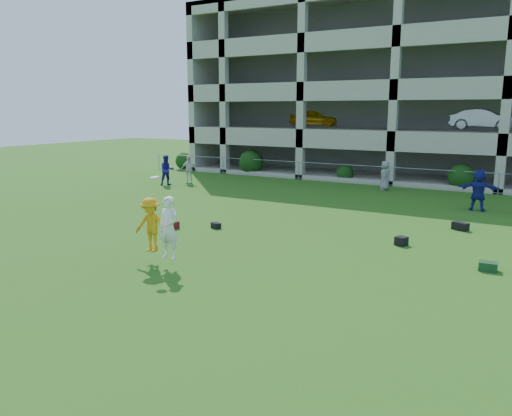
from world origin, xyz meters
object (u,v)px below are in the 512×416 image
Objects in this scene: bystander_b at (189,170)px; bystander_d at (478,190)px; bystander_c at (385,176)px; frisbee_contest at (157,226)px; bystander_a at (167,170)px; crate_d at (401,241)px; parking_garage at (425,89)px.

bystander_b is 16.68m from bystander_d.
frisbee_contest is (-1.96, -17.33, 0.37)m from bystander_c.
bystander_c is at bearing 83.54° from frisbee_contest.
bystander_a is 16.12m from frisbee_contest.
bystander_a is 17.27m from crate_d.
bystander_a is 1.10× the size of bystander_c.
frisbee_contest reaches higher than crate_d.
crate_d is 8.28m from frisbee_contest.
bystander_a is 19.84m from parking_garage.
parking_garage is (1.78, 27.63, 4.81)m from frisbee_contest.
bystander_a is at bearing -128.26° from parking_garage.
bystander_a is at bearing -136.69° from bystander_b.
bystander_c is 17.44m from frisbee_contest.
frisbee_contest is (-7.32, -13.56, 0.24)m from bystander_d.
bystander_c is 11.53m from parking_garage.
bystander_a is 1.40m from bystander_b.
crate_d is (15.15, -7.93, -0.72)m from bystander_b.
bystander_b is at bearing -3.14° from bystander_d.
bystander_c is at bearing -37.55° from bystander_d.
bystander_a is 0.06× the size of parking_garage.
frisbee_contest reaches higher than bystander_b.
frisbee_contest is 28.10m from parking_garage.
frisbee_contest reaches higher than bystander_a.
frisbee_contest is (10.09, -12.57, 0.28)m from bystander_a.
frisbee_contest is at bearing 59.16° from bystander_d.
crate_d is at bearing -75.62° from bystander_a.
frisbee_contest is at bearing -22.14° from bystander_c.
parking_garage reaches higher than bystander_d.
bystander_d is 0.06× the size of parking_garage.
frisbee_contest reaches higher than bystander_d.
crate_d is (15.88, -6.74, -0.77)m from bystander_a.
bystander_d is (16.68, -0.20, 0.09)m from bystander_b.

